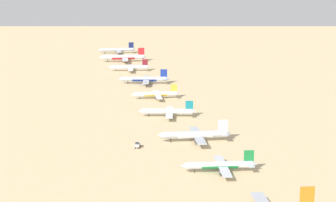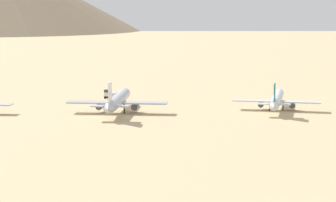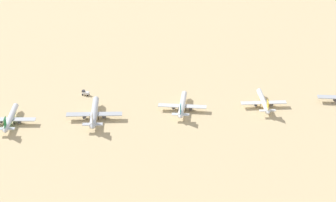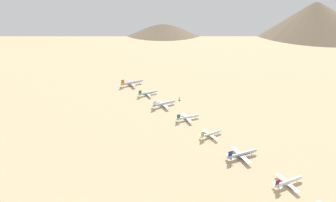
{
  "view_description": "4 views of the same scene",
  "coord_description": "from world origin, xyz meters",
  "views": [
    {
      "loc": [
        3.35,
        482.89,
        114.84
      ],
      "look_at": [
        -9.95,
        25.3,
        3.79
      ],
      "focal_mm": 64.41,
      "sensor_mm": 36.0,
      "label": 1
    },
    {
      "loc": [
        -279.96,
        60.01,
        41.99
      ],
      "look_at": [
        -18.27,
        100.51,
        3.9
      ],
      "focal_mm": 73.85,
      "sensor_mm": 36.0,
      "label": 2
    },
    {
      "loc": [
        -444.08,
        50.71,
        221.72
      ],
      "look_at": [
        -9.26,
        68.98,
        6.8
      ],
      "focal_mm": 73.92,
      "sensor_mm": 36.0,
      "label": 3
    },
    {
      "loc": [
        -198.13,
        -297.71,
        222.02
      ],
      "look_at": [
        -14.85,
        123.32,
        5.97
      ],
      "focal_mm": 30.78,
      "sensor_mm": 36.0,
      "label": 4
    }
  ],
  "objects": [
    {
      "name": "ground_plane",
      "position": [
        0.0,
        0.0,
        0.0
      ],
      "size": [
        2884.17,
        2884.17,
        0.0
      ],
      "primitive_type": "plane",
      "color": "tan"
    },
    {
      "name": "parked_jet_4",
      "position": [
        -0.9,
        1.31,
        3.85
      ],
      "size": [
        40.18,
        32.74,
        11.58
      ],
      "color": "silver",
      "rests_on": "ground"
    },
    {
      "name": "parked_jet_5",
      "position": [
        -9.1,
        58.81,
        4.1
      ],
      "size": [
        42.28,
        34.35,
        12.19
      ],
      "color": "silver",
      "rests_on": "ground"
    },
    {
      "name": "parked_jet_6",
      "position": [
        -24.68,
        119.08,
        4.56
      ],
      "size": [
        47.54,
        38.66,
        13.7
      ],
      "color": "#B2B7C1",
      "rests_on": "ground"
    },
    {
      "name": "parked_jet_7",
      "position": [
        -34.05,
        174.9,
        4.06
      ],
      "size": [
        42.26,
        34.3,
        12.19
      ],
      "color": "silver",
      "rests_on": "ground"
    },
    {
      "name": "service_truck",
      "position": [
        11.62,
        130.91,
        2.08
      ],
      "size": [
        3.82,
        5.61,
        3.9
      ],
      "color": "silver",
      "rests_on": "ground"
    }
  ]
}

